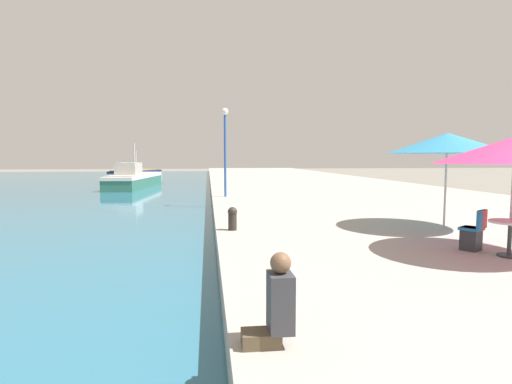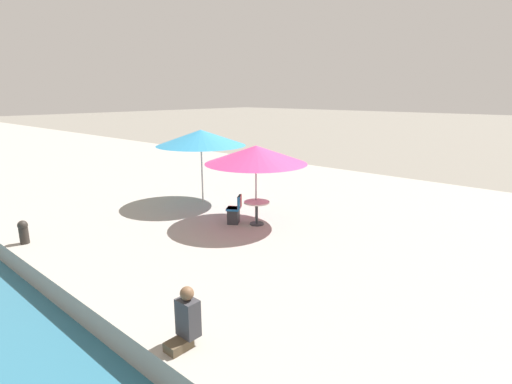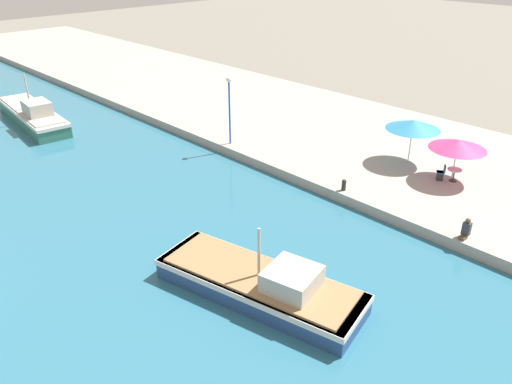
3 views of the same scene
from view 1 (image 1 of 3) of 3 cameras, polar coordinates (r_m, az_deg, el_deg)
name	(u,v)px [view 1 (image 1 of 3)]	position (r m, az deg, el deg)	size (l,w,h in m)	color
quay_promenade	(307,186)	(33.53, 7.28, 0.90)	(16.00, 90.00, 0.61)	#A39E93
fishing_boat_far	(134,179)	(36.40, -16.98, 1.82)	(3.44, 10.62, 3.83)	#33705B
fishing_boat_distant	(136,173)	(51.91, -16.79, 2.62)	(5.38, 9.18, 3.49)	silver
cafe_umbrella_white	(447,143)	(12.59, 25.65, 6.32)	(3.27, 3.27, 2.73)	#B7B7B7
cafe_table	(510,231)	(9.69, 32.54, -4.72)	(0.80, 0.80, 0.74)	#333338
cafe_chair_left	(473,236)	(9.98, 28.54, -5.50)	(0.57, 0.58, 0.91)	#2D2D33
cafe_chair_right	(472,236)	(9.94, 28.47, -5.53)	(0.57, 0.58, 0.91)	#2D2D33
person_at_quay	(276,304)	(4.47, 2.93, -15.74)	(0.55, 0.36, 1.02)	brown
mooring_bollard	(232,218)	(11.20, -3.38, -3.70)	(0.26, 0.26, 0.65)	#2D2823
lamppost	(225,137)	(20.79, -4.44, 7.86)	(0.36, 0.36, 4.56)	#28519E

